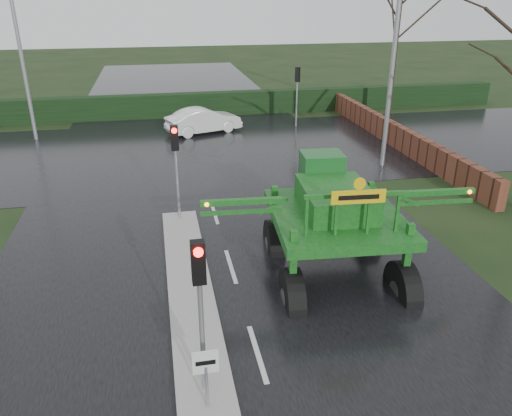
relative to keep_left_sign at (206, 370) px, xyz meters
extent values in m
plane|color=black|center=(1.30, 1.50, -1.06)|extent=(140.00, 140.00, 0.00)
cube|color=black|center=(1.30, 11.50, -1.05)|extent=(14.00, 80.00, 0.02)
cube|color=black|center=(1.30, 17.50, -1.05)|extent=(80.00, 12.00, 0.02)
cube|color=gray|center=(0.00, 4.50, -0.97)|extent=(1.20, 10.00, 0.16)
cube|color=black|center=(1.30, 25.50, -0.31)|extent=(44.00, 0.90, 1.50)
cube|color=#592D1E|center=(11.80, 17.50, -0.46)|extent=(0.40, 20.00, 1.20)
cylinder|color=gray|center=(0.00, 0.00, -0.41)|extent=(0.07, 0.07, 1.00)
cube|color=silver|center=(0.00, 0.00, 0.19)|extent=(0.50, 0.04, 0.50)
cube|color=black|center=(0.00, -0.02, 0.19)|extent=(0.38, 0.01, 0.10)
cylinder|color=gray|center=(0.00, 0.50, 0.69)|extent=(0.10, 0.10, 3.50)
cube|color=black|center=(0.00, 0.50, 2.04)|extent=(0.26, 0.22, 0.85)
sphere|color=#FF0C07|center=(0.00, 0.37, 2.32)|extent=(0.18, 0.18, 0.18)
cylinder|color=gray|center=(0.00, 9.00, 0.69)|extent=(0.10, 0.10, 3.50)
cube|color=black|center=(0.00, 9.00, 2.04)|extent=(0.26, 0.22, 0.85)
sphere|color=#FF0C07|center=(0.00, 8.87, 2.32)|extent=(0.18, 0.18, 0.18)
cylinder|color=gray|center=(7.80, 21.50, 0.69)|extent=(0.10, 0.10, 3.50)
cube|color=black|center=(7.80, 21.50, 2.04)|extent=(0.26, 0.22, 0.85)
sphere|color=#FF0C07|center=(7.80, 21.63, 2.32)|extent=(0.18, 0.18, 0.18)
cylinder|color=gray|center=(9.80, 13.50, 3.94)|extent=(0.20, 0.20, 10.00)
cylinder|color=gray|center=(-7.20, 21.50, 3.94)|extent=(0.20, 0.20, 10.00)
cylinder|color=black|center=(14.30, 22.50, 3.94)|extent=(0.32, 0.32, 10.00)
cylinder|color=black|center=(1.22, 5.14, -0.20)|extent=(0.60, 1.75, 1.72)
cylinder|color=#595B56|center=(1.22, 5.14, -0.20)|extent=(0.55, 0.64, 0.60)
cube|color=#0C461A|center=(1.22, 5.14, 0.88)|extent=(0.20, 0.20, 1.98)
cylinder|color=black|center=(4.31, 4.90, -0.20)|extent=(0.60, 1.75, 1.72)
cylinder|color=#595B56|center=(4.31, 4.90, -0.20)|extent=(0.55, 0.64, 0.60)
cube|color=#0C461A|center=(4.31, 4.90, 0.88)|extent=(0.20, 0.20, 1.98)
cylinder|color=black|center=(0.99, 2.05, -0.20)|extent=(0.60, 1.75, 1.72)
cylinder|color=#595B56|center=(0.99, 2.05, -0.20)|extent=(0.55, 0.64, 0.60)
cube|color=#0C461A|center=(0.99, 2.05, 0.88)|extent=(0.20, 0.20, 1.98)
cylinder|color=black|center=(4.07, 1.82, -0.20)|extent=(0.60, 1.75, 1.72)
cylinder|color=#595B56|center=(4.07, 1.82, -0.20)|extent=(0.55, 0.64, 0.60)
cube|color=#0C461A|center=(4.07, 1.82, 0.88)|extent=(0.20, 0.20, 1.98)
cube|color=#0C461A|center=(2.65, 3.48, 1.44)|extent=(3.91, 4.39, 0.30)
cube|color=#0C461A|center=(2.66, 3.65, 1.91)|extent=(2.08, 2.71, 0.77)
cube|color=#12501B|center=(2.79, 5.36, 2.21)|extent=(1.36, 1.13, 1.12)
cube|color=#0C461A|center=(2.54, 2.11, 2.68)|extent=(2.58, 0.30, 0.10)
cube|color=#0C461A|center=(-0.12, 3.34, 2.21)|extent=(2.24, 0.32, 0.15)
sphere|color=orange|center=(-1.07, 3.33, 2.21)|extent=(0.12, 0.12, 0.12)
cube|color=#0C461A|center=(5.36, 2.93, 2.21)|extent=(2.24, 0.32, 0.15)
sphere|color=orange|center=(6.30, 2.77, 2.21)|extent=(0.12, 0.12, 0.12)
cube|color=#DEB70B|center=(2.52, 1.76, 2.77)|extent=(1.38, 0.16, 0.34)
cube|color=black|center=(2.52, 1.76, 2.77)|extent=(1.03, 0.09, 0.12)
cylinder|color=#DEB70B|center=(2.52, 1.76, 3.11)|extent=(0.31, 0.06, 0.31)
imported|color=white|center=(2.12, 21.05, -1.06)|extent=(4.59, 2.84, 1.43)
camera|label=1|loc=(-0.53, -7.41, 6.54)|focal=35.00mm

